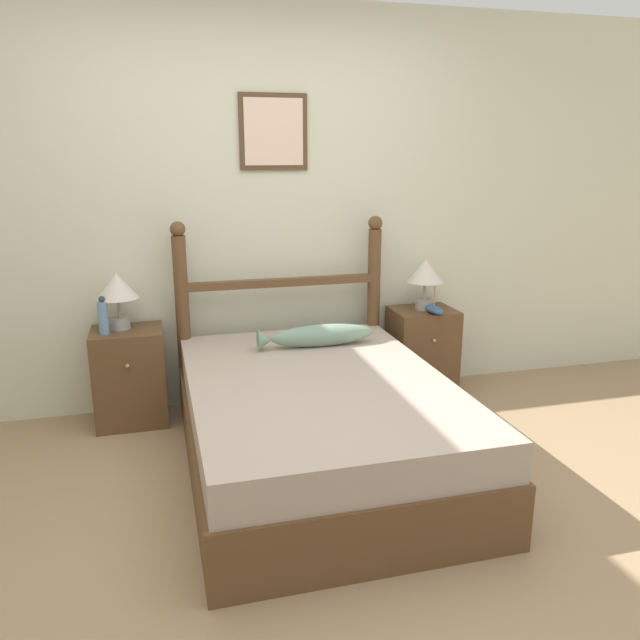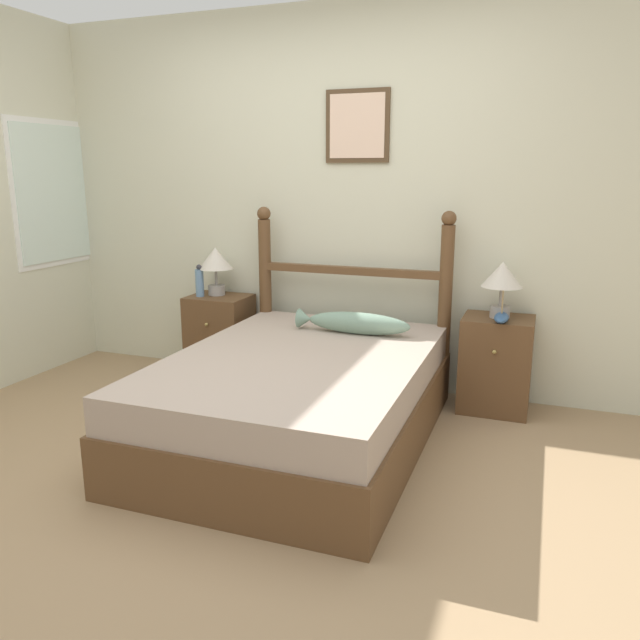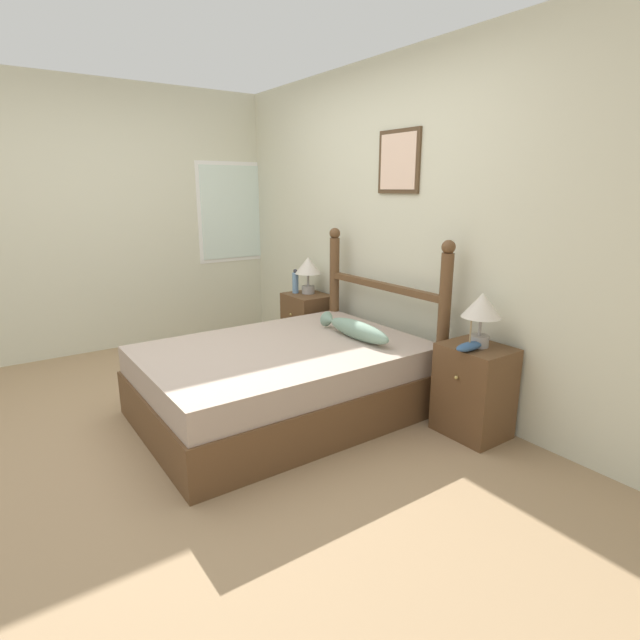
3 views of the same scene
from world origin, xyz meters
name	(u,v)px [view 1 (image 1 of 3)]	position (x,y,z in m)	size (l,w,h in m)	color
ground_plane	(315,539)	(0.00, 0.00, 0.00)	(16.00, 16.00, 0.00)	#9E7F5B
wall_back	(248,211)	(0.00, 1.73, 1.28)	(6.40, 0.08, 2.55)	beige
bed	(318,423)	(0.18, 0.64, 0.25)	(1.35, 1.93, 0.50)	brown
headboard	(282,307)	(0.18, 1.56, 0.67)	(1.36, 0.09, 1.24)	brown
nightstand_left	(130,377)	(-0.80, 1.50, 0.30)	(0.43, 0.37, 0.60)	brown
nightstand_right	(422,351)	(1.16, 1.50, 0.30)	(0.43, 0.37, 0.60)	brown
table_lamp_left	(117,290)	(-0.83, 1.53, 0.85)	(0.25, 0.25, 0.35)	gray
table_lamp_right	(425,274)	(1.16, 1.50, 0.85)	(0.25, 0.25, 0.35)	gray
bottle	(103,316)	(-0.92, 1.44, 0.71)	(0.06, 0.06, 0.23)	#668CB2
model_boat	(434,309)	(1.18, 1.38, 0.63)	(0.08, 0.22, 0.19)	#335684
fish_pillow	(317,336)	(0.32, 1.18, 0.57)	(0.72, 0.12, 0.14)	gray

